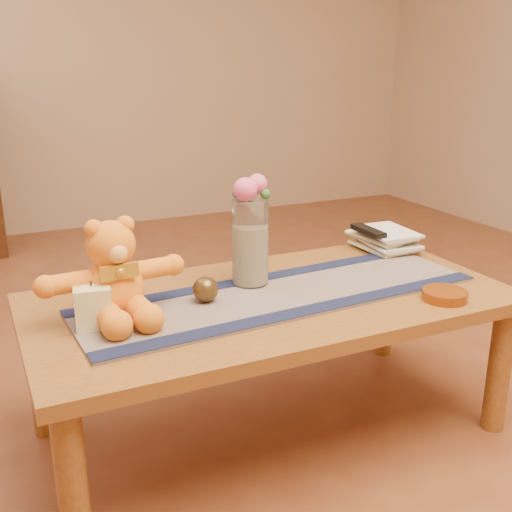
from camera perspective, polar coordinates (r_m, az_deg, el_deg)
name	(u,v)px	position (r m, az deg, el deg)	size (l,w,h in m)	color
floor	(270,429)	(2.02, 1.33, -15.66)	(5.50, 5.50, 0.00)	brown
wall_back	(77,20)	(4.33, -16.15, 20.21)	(5.50, 5.50, 0.00)	tan
coffee_table_top	(271,302)	(1.82, 1.43, -4.29)	(1.40, 0.70, 0.04)	brown
table_leg_fl	(72,486)	(1.52, -16.59, -19.71)	(0.07, 0.07, 0.41)	brown
table_leg_fr	(499,369)	(2.07, 21.53, -9.67)	(0.07, 0.07, 0.41)	brown
table_leg_bl	(40,373)	(2.02, -19.33, -10.11)	(0.07, 0.07, 0.41)	brown
table_leg_br	(385,304)	(2.45, 11.79, -4.39)	(0.07, 0.07, 0.41)	brown
persian_runner	(281,295)	(1.81, 2.36, -3.58)	(1.20, 0.35, 0.01)	#181F43
runner_border_near	(309,310)	(1.70, 4.88, -4.97)	(1.20, 0.06, 0.00)	#121736
runner_border_far	(258,278)	(1.93, 0.15, -2.07)	(1.20, 0.06, 0.00)	#121736
teddy_bear	(112,270)	(1.67, -13.13, -1.26)	(0.37, 0.31, 0.25)	orange
pillar_candle	(93,306)	(1.63, -14.83, -4.45)	(0.09, 0.09, 0.11)	beige
candle_wick	(91,283)	(1.61, -14.99, -2.46)	(0.00, 0.00, 0.01)	black
glass_vase	(250,242)	(1.85, -0.54, 1.27)	(0.11, 0.11, 0.26)	silver
potpourri_fill	(250,255)	(1.86, -0.53, 0.12)	(0.09, 0.09, 0.18)	beige
rose_left	(245,189)	(1.80, -1.00, 6.16)	(0.07, 0.07, 0.07)	#EE5490
rose_right	(257,184)	(1.83, 0.10, 6.68)	(0.06, 0.06, 0.06)	#EE5490
blue_flower_back	(248,188)	(1.85, -0.72, 6.28)	(0.04, 0.04, 0.04)	#4C56A6
blue_flower_side	(238,193)	(1.82, -1.68, 5.84)	(0.04, 0.04, 0.04)	#4C56A6
leaf_sprig	(265,194)	(1.82, 0.87, 5.74)	(0.03, 0.03, 0.03)	#33662D
bronze_ball	(205,289)	(1.75, -4.68, -3.08)	(0.07, 0.07, 0.07)	#4C3719
book_bottom	(366,250)	(2.24, 10.08, 0.54)	(0.17, 0.22, 0.02)	beige
book_lower	(368,245)	(2.24, 10.27, 0.99)	(0.16, 0.22, 0.02)	beige
book_upper	(364,240)	(2.23, 9.96, 1.47)	(0.17, 0.22, 0.02)	beige
book_top	(368,235)	(2.23, 10.27, 1.94)	(0.16, 0.22, 0.02)	beige
tv_remote	(368,231)	(2.22, 10.32, 2.31)	(0.04, 0.16, 0.02)	black
amber_dish	(445,295)	(1.86, 17.01, -3.47)	(0.13, 0.13, 0.03)	#BF5914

